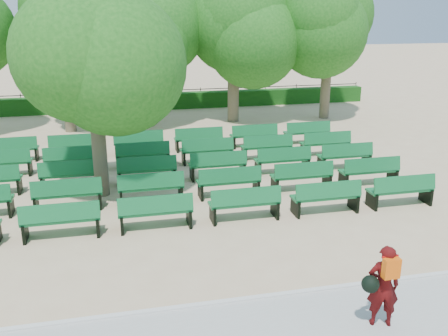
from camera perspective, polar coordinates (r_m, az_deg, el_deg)
name	(u,v)px	position (r m, az deg, el deg)	size (l,w,h in m)	color
ground	(189,194)	(15.73, -3.98, -2.95)	(120.00, 120.00, 0.00)	tan
curb	(240,301)	(10.21, 1.79, -14.92)	(30.00, 0.12, 0.10)	silver
hedge	(150,102)	(29.08, -8.43, 7.51)	(26.00, 0.70, 0.90)	#174F14
fence	(150,108)	(29.56, -8.46, 6.79)	(26.00, 0.10, 1.02)	black
tree_line	(158,125)	(25.27, -7.60, 4.95)	(21.80, 6.80, 7.04)	#256A1C
bench_array	(146,180)	(16.81, -8.93, -1.38)	(1.98, 0.72, 1.23)	#126A34
tree_among	(93,71)	(15.19, -14.74, 10.71)	(3.93, 3.93, 5.63)	brown
person	(383,285)	(9.54, 17.68, -12.62)	(0.78, 0.51, 1.57)	#460A0B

